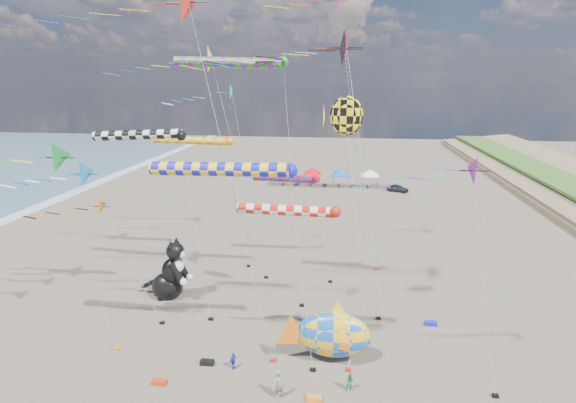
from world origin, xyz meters
The scene contains 28 objects.
delta_kite_0 centered at (-6.56, 21.58, 19.59)m, with size 12.57×2.47×21.11m.
delta_kite_1 centered at (-14.41, 8.63, 13.21)m, with size 11.41×2.11×14.62m.
delta_kite_2 centered at (5.13, 15.27, 20.14)m, with size 11.28×2.63×21.71m.
delta_kite_3 centered at (-15.80, 16.82, 7.79)m, with size 9.71×1.51×9.01m.
delta_kite_4 centered at (3.47, 24.92, 24.80)m, with size 15.99×3.03×26.56m.
delta_kite_5 centered at (-13.18, 12.40, 11.37)m, with size 10.15×1.99×12.70m.
delta_kite_6 centered at (-7.98, 25.63, 16.68)m, with size 9.77×1.71×17.96m.
delta_kite_7 centered at (-4.67, 8.78, 22.22)m, with size 15.23×2.90×23.91m.
delta_kite_8 centered at (10.22, 7.04, 13.12)m, with size 8.84×1.74×14.38m.
delta_kite_9 centered at (3.88, 15.26, 19.98)m, with size 13.94×2.85×21.66m.
windsock_0 centered at (-2.12, 8.11, 13.06)m, with size 10.10×0.88×13.54m.
windsock_1 centered at (-3.62, 16.56, 19.30)m, with size 9.90×0.82×19.79m.
windsock_2 centered at (-9.34, 24.01, 12.56)m, with size 9.06×0.78×13.00m.
windsock_3 centered at (1.47, 10.47, 10.00)m, with size 7.98×0.73×10.43m.
windsock_4 centered at (-9.61, 13.43, 14.27)m, with size 8.13×0.72×14.73m.
windsock_5 centered at (-0.16, 21.43, 9.71)m, with size 7.23×0.73×10.14m.
angelfish_kite centered at (4.54, 13.76, 15.69)m, with size 3.74×3.02×17.14m.
cat_inflatable centered at (-9.77, 16.71, 2.73)m, with size 4.05×2.02×5.46m, color black, non-canonical shape.
fish_inflatable centered at (4.32, 9.40, 1.99)m, with size 6.50×2.53×4.45m.
person_adult centered at (1.37, 5.37, 0.90)m, with size 0.65×0.43×1.79m, color gray.
child_green centered at (5.50, 6.52, 0.59)m, with size 0.57×0.45×1.18m, color #227C4D.
child_blue centered at (-2.02, 7.73, 0.57)m, with size 0.67×0.28×1.15m, color #2337B6.
kite_bag_0 centered at (-6.16, 5.58, 0.15)m, with size 0.90×0.44×0.30m, color red.
kite_bag_1 centered at (11.65, 14.88, 0.15)m, with size 0.90×0.44×0.30m, color #1518D2.
kite_bag_2 centered at (-3.83, 7.91, 0.15)m, with size 0.90×0.44×0.30m, color black.
kite_bag_3 centered at (3.42, 5.34, 0.15)m, with size 0.90×0.44×0.30m, color orange.
tent_row centered at (1.50, 60.00, 3.15)m, with size 19.20×4.20×3.80m.
parked_car centered at (13.57, 58.00, 0.62)m, with size 1.47×3.65×1.24m, color #26262D.
Camera 1 is at (4.79, -16.94, 18.13)m, focal length 28.00 mm.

